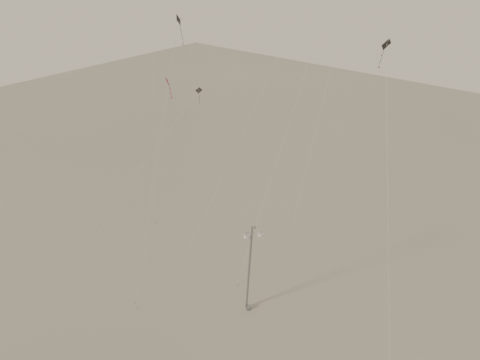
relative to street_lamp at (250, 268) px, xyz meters
The scene contains 6 objects.
ground 6.35m from the street_lamp, 111.06° to the right, with size 160.00×160.00×0.00m, color #9F9783.
street_lamp is the anchor object (origin of this frame).
kite_1 14.22m from the street_lamp, behind, with size 0.39×7.83×22.33m.
kite_3 11.32m from the street_lamp, 156.90° to the right, with size 2.75×4.27×19.18m.
kite_4 13.71m from the street_lamp, 30.57° to the left, with size 7.04×6.17×21.69m.
kite_6 15.74m from the street_lamp, 160.02° to the left, with size 8.98×8.36×15.31m.
Camera 1 is at (14.26, -13.29, 25.84)m, focal length 28.00 mm.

